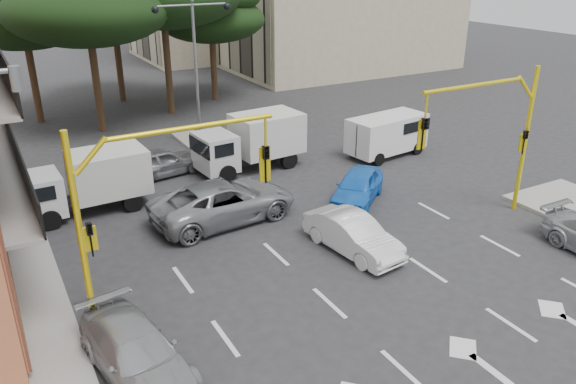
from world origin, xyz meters
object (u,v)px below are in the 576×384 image
signal_mast_right (497,126)px  car_silver_wagon (137,353)px  car_silver_cross_a (224,201)px  car_silver_cross_b (161,162)px  box_truck_a (87,183)px  street_lamp_center (195,48)px  van_white (387,136)px  signal_mast_left (145,196)px  box_truck_b (250,143)px  car_white_hatch (353,234)px  car_blue_compact (358,187)px

signal_mast_right → car_silver_wagon: 15.32m
car_silver_cross_a → car_silver_cross_b: bearing=2.0°
car_silver_cross_a → box_truck_a: 5.75m
car_silver_wagon → car_silver_cross_a: 9.12m
street_lamp_center → van_white: 10.98m
car_silver_cross_b → van_white: (11.34, -2.92, 0.38)m
street_lamp_center → box_truck_a: 9.84m
car_silver_wagon → signal_mast_left: bearing=53.4°
box_truck_a → box_truck_b: size_ratio=0.93×
car_white_hatch → box_truck_a: 11.12m
car_blue_compact → box_truck_b: box_truck_b is taller
car_blue_compact → box_truck_b: 6.33m
car_silver_cross_a → box_truck_a: (-4.54, 3.51, 0.43)m
signal_mast_left → car_white_hatch: signal_mast_left is taller
signal_mast_left → box_truck_a: 8.92m
signal_mast_left → car_silver_cross_a: bearing=49.1°
car_blue_compact → van_white: van_white is taller
signal_mast_right → signal_mast_left: size_ratio=1.00×
car_white_hatch → car_silver_cross_b: bearing=101.9°
signal_mast_right → van_white: 8.67m
car_silver_cross_a → van_white: 11.08m
box_truck_b → car_blue_compact: bearing=-163.3°
van_white → car_silver_cross_a: bearing=-81.0°
signal_mast_right → street_lamp_center: street_lamp_center is taller
signal_mast_right → signal_mast_left: 13.61m
street_lamp_center → car_blue_compact: street_lamp_center is taller
box_truck_b → car_silver_cross_b: bearing=68.9°
car_white_hatch → car_silver_cross_a: size_ratio=0.70×
car_silver_cross_a → car_blue_compact: bearing=-105.7°
signal_mast_right → car_silver_cross_a: (-9.28, 5.01, -3.06)m
street_lamp_center → car_white_hatch: 14.46m
street_lamp_center → van_white: street_lamp_center is taller
box_truck_a → street_lamp_center: bearing=-54.1°
street_lamp_center → car_silver_wagon: bearing=-116.2°
car_silver_cross_a → signal_mast_right: bearing=-122.9°
street_lamp_center → box_truck_b: bearing=-76.8°
car_white_hatch → box_truck_a: size_ratio=0.81×
street_lamp_center → van_white: bearing=-35.9°
van_white → car_white_hatch: bearing=-51.9°
box_truck_b → van_white: bearing=-107.5°
car_white_hatch → car_blue_compact: size_ratio=1.02×
signal_mast_left → street_lamp_center: 15.65m
car_silver_cross_a → box_truck_a: bearing=47.7°
signal_mast_right → van_white: size_ratio=1.38×
signal_mast_left → car_silver_cross_b: 12.02m
car_silver_cross_b → van_white: bearing=-113.3°
signal_mast_right → car_silver_cross_b: 15.19m
signal_mast_right → street_lamp_center: 15.65m
car_silver_wagon → van_white: (16.17, 10.33, 0.43)m
signal_mast_right → van_white: (1.36, 8.09, -2.80)m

